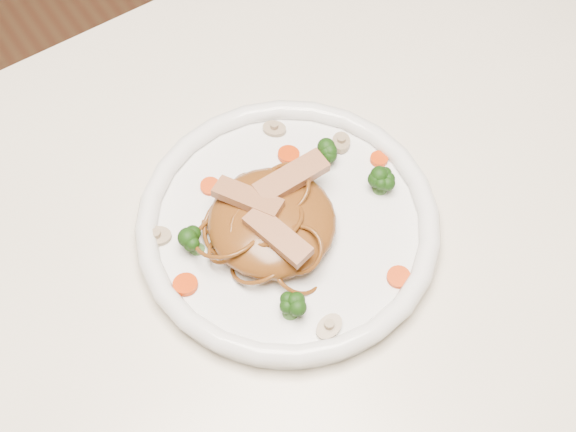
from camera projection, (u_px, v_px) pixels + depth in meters
table at (267, 362)px, 0.79m from camera, size 1.20×0.80×0.75m
plate at (288, 228)px, 0.75m from camera, size 0.36×0.36×0.02m
noodle_mound at (272, 222)px, 0.72m from camera, size 0.14×0.14×0.04m
chicken_a at (291, 177)px, 0.72m from camera, size 0.07×0.02×0.01m
chicken_b at (248, 198)px, 0.71m from camera, size 0.05×0.06×0.01m
chicken_c at (278, 236)px, 0.69m from camera, size 0.03×0.07×0.01m
broccoli_0 at (324, 154)px, 0.76m from camera, size 0.03×0.03×0.03m
broccoli_1 at (195, 240)px, 0.71m from camera, size 0.03×0.03×0.03m
broccoli_2 at (290, 306)px, 0.68m from camera, size 0.03×0.03×0.03m
broccoli_3 at (381, 181)px, 0.75m from camera, size 0.03×0.03×0.03m
carrot_0 at (289, 155)px, 0.78m from camera, size 0.02×0.02×0.00m
carrot_1 at (185, 284)px, 0.71m from camera, size 0.03×0.03×0.00m
carrot_2 at (379, 159)px, 0.77m from camera, size 0.02×0.02×0.00m
carrot_3 at (210, 186)px, 0.76m from camera, size 0.02×0.02×0.00m
carrot_4 at (399, 277)px, 0.71m from camera, size 0.03×0.03×0.00m
mushroom_0 at (329, 327)px, 0.68m from camera, size 0.03×0.03×0.01m
mushroom_1 at (341, 143)px, 0.78m from camera, size 0.04×0.04×0.01m
mushroom_2 at (157, 236)px, 0.73m from camera, size 0.04×0.04×0.01m
mushroom_3 at (274, 129)px, 0.79m from camera, size 0.03×0.03×0.01m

